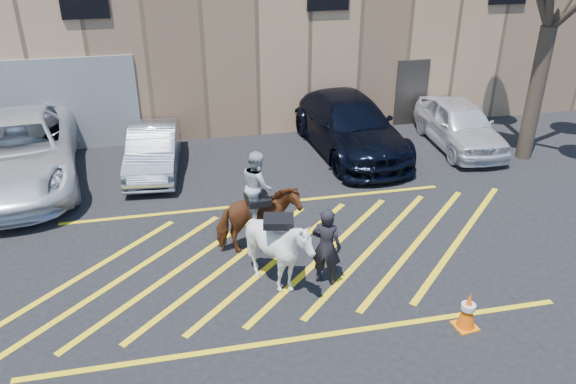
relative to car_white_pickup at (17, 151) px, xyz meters
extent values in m
plane|color=black|center=(6.01, -4.83, -0.89)|extent=(90.00, 90.00, 0.00)
imported|color=silver|center=(0.00, 0.00, 0.00)|extent=(3.65, 6.68, 1.77)
imported|color=#979DA4|center=(3.50, 0.03, -0.26)|extent=(1.63, 3.87, 1.24)
imported|color=black|center=(9.26, 0.33, -0.08)|extent=(2.69, 5.74, 1.62)
imported|color=white|center=(12.67, -0.08, -0.18)|extent=(1.90, 4.24, 1.41)
imported|color=black|center=(6.76, -6.11, -0.07)|extent=(0.71, 0.64, 1.63)
cube|color=tan|center=(6.01, 7.17, 2.61)|extent=(32.00, 10.00, 7.00)
cube|color=#38332D|center=(12.01, 2.13, 0.21)|extent=(1.10, 0.08, 2.20)
cube|color=yellow|center=(1.81, -5.13, -0.88)|extent=(4.20, 4.20, 0.01)
cube|color=yellow|center=(2.86, -5.13, -0.88)|extent=(4.20, 4.20, 0.01)
cube|color=yellow|center=(3.91, -5.13, -0.88)|extent=(4.20, 4.20, 0.01)
cube|color=yellow|center=(4.96, -5.13, -0.88)|extent=(4.20, 4.20, 0.01)
cube|color=yellow|center=(6.01, -5.13, -0.88)|extent=(4.20, 4.20, 0.01)
cube|color=yellow|center=(7.06, -5.13, -0.88)|extent=(4.20, 4.20, 0.01)
cube|color=yellow|center=(8.11, -5.13, -0.88)|extent=(4.20, 4.20, 0.01)
cube|color=yellow|center=(9.16, -5.13, -0.88)|extent=(4.20, 4.20, 0.01)
cube|color=yellow|center=(10.21, -5.13, -0.88)|extent=(4.20, 4.20, 0.01)
cube|color=yellow|center=(6.01, -2.63, -0.88)|extent=(9.50, 0.12, 0.01)
cube|color=yellow|center=(6.01, -7.63, -0.88)|extent=(9.50, 0.12, 0.01)
imported|color=maroon|center=(5.67, -4.70, -0.15)|extent=(1.81, 0.96, 1.47)
imported|color=#ACB1B7|center=(5.67, -4.70, 0.66)|extent=(0.63, 0.78, 1.50)
cube|color=black|center=(5.67, -4.70, 0.36)|extent=(0.51, 0.60, 0.14)
imported|color=silver|center=(5.84, -6.07, -0.07)|extent=(1.61, 1.73, 1.64)
cube|color=black|center=(5.84, -6.07, 0.57)|extent=(0.64, 0.57, 0.14)
cube|color=orange|center=(8.82, -7.93, -0.87)|extent=(0.43, 0.43, 0.03)
cone|color=#FC5B0A|center=(8.82, -7.93, -0.51)|extent=(0.32, 0.32, 0.70)
cylinder|color=silver|center=(8.82, -7.93, -0.45)|extent=(0.25, 0.25, 0.10)
cylinder|color=#4D3D2F|center=(14.19, -1.30, 1.01)|extent=(0.44, 0.44, 3.80)
camera|label=1|loc=(4.13, -14.88, 5.70)|focal=35.00mm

